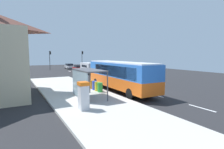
% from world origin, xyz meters
% --- Properties ---
extents(ground_plane, '(56.00, 92.00, 0.04)m').
position_xyz_m(ground_plane, '(0.00, 14.00, -0.02)').
color(ground_plane, '#262628').
extents(sidewalk_platform, '(6.20, 30.00, 0.18)m').
position_xyz_m(sidewalk_platform, '(-6.40, 2.00, 0.09)').
color(sidewalk_platform, beige).
rests_on(sidewalk_platform, ground).
extents(lane_stripe_seg_0, '(0.16, 2.20, 0.01)m').
position_xyz_m(lane_stripe_seg_0, '(0.25, -6.00, 0.01)').
color(lane_stripe_seg_0, silver).
rests_on(lane_stripe_seg_0, ground).
extents(lane_stripe_seg_1, '(0.16, 2.20, 0.01)m').
position_xyz_m(lane_stripe_seg_1, '(0.25, -1.00, 0.01)').
color(lane_stripe_seg_1, silver).
rests_on(lane_stripe_seg_1, ground).
extents(lane_stripe_seg_2, '(0.16, 2.20, 0.01)m').
position_xyz_m(lane_stripe_seg_2, '(0.25, 4.00, 0.01)').
color(lane_stripe_seg_2, silver).
rests_on(lane_stripe_seg_2, ground).
extents(lane_stripe_seg_3, '(0.16, 2.20, 0.01)m').
position_xyz_m(lane_stripe_seg_3, '(0.25, 9.00, 0.01)').
color(lane_stripe_seg_3, silver).
rests_on(lane_stripe_seg_3, ground).
extents(lane_stripe_seg_4, '(0.16, 2.20, 0.01)m').
position_xyz_m(lane_stripe_seg_4, '(0.25, 14.00, 0.01)').
color(lane_stripe_seg_4, silver).
rests_on(lane_stripe_seg_4, ground).
extents(lane_stripe_seg_5, '(0.16, 2.20, 0.01)m').
position_xyz_m(lane_stripe_seg_5, '(0.25, 19.00, 0.01)').
color(lane_stripe_seg_5, silver).
rests_on(lane_stripe_seg_5, ground).
extents(lane_stripe_seg_6, '(0.16, 2.20, 0.01)m').
position_xyz_m(lane_stripe_seg_6, '(0.25, 24.00, 0.01)').
color(lane_stripe_seg_6, silver).
rests_on(lane_stripe_seg_6, ground).
extents(lane_stripe_seg_7, '(0.16, 2.20, 0.01)m').
position_xyz_m(lane_stripe_seg_7, '(0.25, 29.00, 0.01)').
color(lane_stripe_seg_7, silver).
rests_on(lane_stripe_seg_7, ground).
extents(bus, '(2.69, 11.05, 3.21)m').
position_xyz_m(bus, '(-1.71, 2.50, 1.84)').
color(bus, orange).
rests_on(bus, ground).
extents(white_van, '(2.12, 5.24, 2.30)m').
position_xyz_m(white_van, '(2.20, 21.30, 1.34)').
color(white_van, silver).
rests_on(white_van, ground).
extents(sedan_near, '(1.92, 4.44, 1.52)m').
position_xyz_m(sedan_near, '(2.30, 36.21, 0.79)').
color(sedan_near, '#B7B7BC').
rests_on(sedan_near, ground).
extents(sedan_far, '(2.05, 4.50, 1.52)m').
position_xyz_m(sedan_far, '(2.30, 28.40, 0.79)').
color(sedan_far, '#A51919').
rests_on(sedan_far, ground).
extents(ticket_machine, '(0.66, 0.76, 1.94)m').
position_xyz_m(ticket_machine, '(-7.75, -2.59, 1.17)').
color(ticket_machine, silver).
rests_on(ticket_machine, sidewalk_platform).
extents(recycling_bin_green, '(0.52, 0.52, 0.95)m').
position_xyz_m(recycling_bin_green, '(-4.20, 2.24, 0.66)').
color(recycling_bin_green, green).
rests_on(recycling_bin_green, sidewalk_platform).
extents(recycling_bin_yellow, '(0.52, 0.52, 0.95)m').
position_xyz_m(recycling_bin_yellow, '(-4.20, 2.94, 0.66)').
color(recycling_bin_yellow, yellow).
rests_on(recycling_bin_yellow, sidewalk_platform).
extents(recycling_bin_blue, '(0.52, 0.52, 0.95)m').
position_xyz_m(recycling_bin_blue, '(-4.20, 3.64, 0.66)').
color(recycling_bin_blue, blue).
rests_on(recycling_bin_blue, sidewalk_platform).
extents(recycling_bin_orange, '(0.52, 0.52, 0.95)m').
position_xyz_m(recycling_bin_orange, '(-4.20, 4.34, 0.66)').
color(recycling_bin_orange, orange).
rests_on(recycling_bin_orange, sidewalk_platform).
extents(traffic_light_near_side, '(0.49, 0.28, 5.09)m').
position_xyz_m(traffic_light_near_side, '(5.50, 34.25, 3.38)').
color(traffic_light_near_side, '#2D2D2D').
rests_on(traffic_light_near_side, ground).
extents(traffic_light_far_side, '(0.49, 0.28, 4.99)m').
position_xyz_m(traffic_light_far_side, '(-3.10, 35.05, 3.32)').
color(traffic_light_far_side, '#2D2D2D').
rests_on(traffic_light_far_side, ground).
extents(bus_shelter, '(1.80, 4.00, 2.50)m').
position_xyz_m(bus_shelter, '(-6.41, 0.52, 2.10)').
color(bus_shelter, '#4C4C51').
rests_on(bus_shelter, sidewalk_platform).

